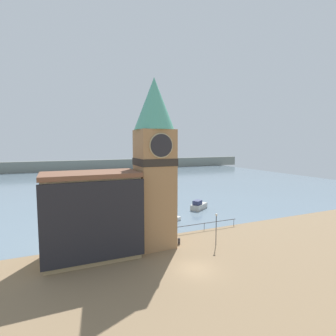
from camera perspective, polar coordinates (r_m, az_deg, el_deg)
name	(u,v)px	position (r m, az deg, el deg)	size (l,w,h in m)	color
ground_plane	(195,269)	(29.54, 5.90, -21.09)	(160.00, 160.00, 0.00)	#846B4C
water	(96,181)	(95.43, -15.49, -2.76)	(160.00, 120.00, 0.00)	slate
far_shoreline	(83,165)	(134.67, -17.94, 0.56)	(180.00, 3.00, 5.00)	gray
pier_railing	(204,224)	(41.05, 7.90, -11.96)	(11.62, 0.08, 1.09)	#333338
clock_tower	(155,158)	(32.96, -2.94, 2.09)	(5.02, 5.02, 21.23)	#9E754C
pier_building	(92,215)	(31.70, -16.30, -9.79)	(10.75, 6.02, 9.90)	tan
boat_near	(167,219)	(44.97, -0.31, -11.04)	(4.81, 3.17, 1.22)	silver
boat_far	(199,206)	(53.37, 6.69, -8.15)	(4.46, 3.84, 1.89)	#B7B2A8
mooring_bollard_near	(179,241)	(35.55, 2.40, -15.55)	(0.35, 0.35, 0.85)	#2D2D33
lamp_post	(216,223)	(35.09, 10.45, -11.72)	(0.32, 0.32, 4.17)	#2D2D33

